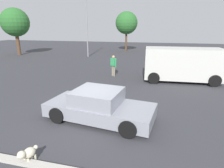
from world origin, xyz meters
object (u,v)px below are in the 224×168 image
van_white (182,64)px  dog (28,153)px  pedestrian (113,64)px  light_post_near (86,13)px  sedan_foreground (99,106)px

van_white → dog: bearing=-120.5°
pedestrian → light_post_near: bearing=-118.7°
van_white → light_post_near: 14.03m
van_white → pedestrian: bearing=172.9°
dog → light_post_near: (-5.29, 18.43, 4.82)m
van_white → pedestrian: van_white is taller
pedestrian → van_white: bearing=115.9°
sedan_foreground → dog: 3.12m
van_white → light_post_near: bearing=135.3°
light_post_near → pedestrian: bearing=-58.2°
pedestrian → light_post_near: 10.91m
sedan_foreground → dog: bearing=-103.8°
sedan_foreground → pedestrian: 7.07m
sedan_foreground → van_white: bearing=68.1°
dog → light_post_near: 19.77m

